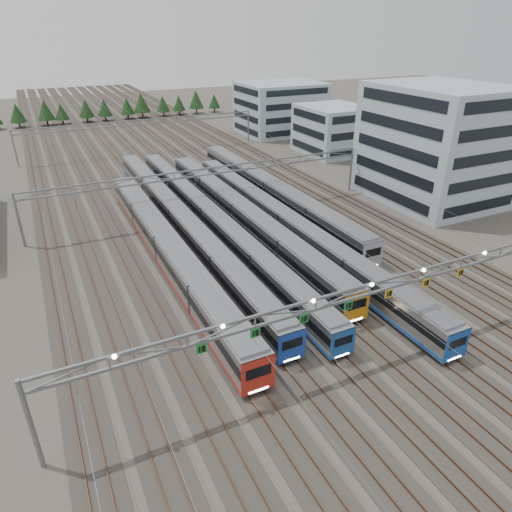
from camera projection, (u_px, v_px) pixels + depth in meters
name	position (u px, v px, depth m)	size (l,w,h in m)	color
ground	(361.00, 355.00, 43.45)	(400.00, 400.00, 0.00)	#47423A
track_bed	(131.00, 135.00, 122.85)	(54.00, 260.00, 5.42)	#2D2823
train_a	(167.00, 248.00, 58.86)	(3.14, 53.68, 4.10)	black
train_b	(179.00, 219.00, 68.15)	(2.88, 67.78, 3.75)	black
train_c	(210.00, 217.00, 69.13)	(2.68, 68.73, 3.49)	black
train_d	(241.00, 214.00, 69.39)	(3.10, 57.37, 4.04)	black
train_e	(286.00, 224.00, 66.49)	(2.83, 63.28, 3.69)	black
train_f	(272.00, 192.00, 78.66)	(3.17, 54.57, 4.14)	black
gantry_near	(370.00, 292.00, 40.12)	(56.36, 0.61, 8.08)	slate
gantry_mid	(209.00, 177.00, 72.58)	(56.36, 0.36, 8.00)	slate
gantry_far	(142.00, 126.00, 108.62)	(56.36, 0.36, 8.00)	slate
depot_bldg_south	(435.00, 144.00, 78.22)	(18.00, 22.00, 19.39)	#9DB3BC
depot_bldg_mid	(333.00, 130.00, 109.29)	(14.00, 16.00, 10.98)	#9DB3BC
depot_bldg_north	(281.00, 108.00, 129.09)	(22.00, 18.00, 13.70)	#9DB3BC
treeline	(95.00, 108.00, 145.22)	(87.50, 5.60, 7.02)	#332114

